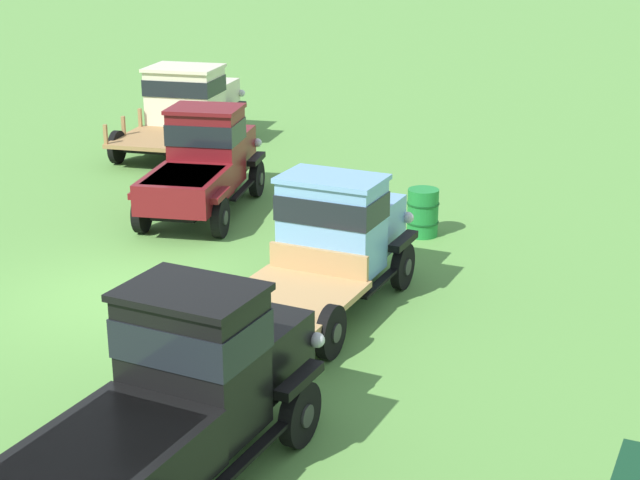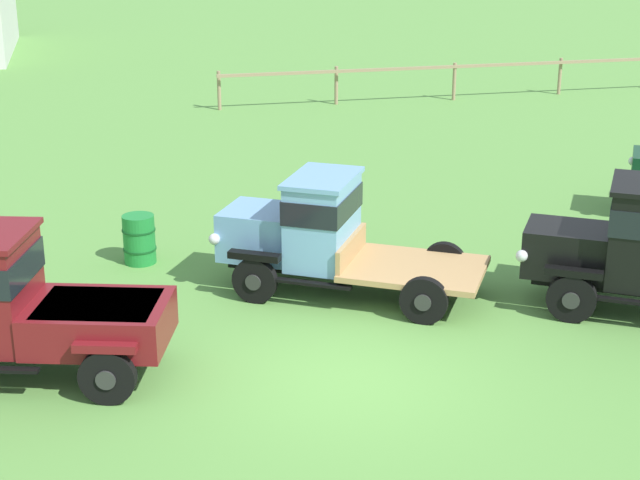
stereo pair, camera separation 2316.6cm
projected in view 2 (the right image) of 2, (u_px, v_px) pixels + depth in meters
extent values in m
plane|color=#5B9342|center=(347.00, 378.00, 14.15)|extent=(240.00, 240.00, 0.00)
cylinder|color=#997F60|center=(219.00, 91.00, 31.70)|extent=(0.12, 0.12, 1.26)
cylinder|color=#997F60|center=(336.00, 85.00, 32.55)|extent=(0.12, 0.12, 1.26)
cylinder|color=#997F60|center=(454.00, 82.00, 33.23)|extent=(0.12, 0.12, 1.26)
cylinder|color=#997F60|center=(560.00, 76.00, 34.22)|extent=(0.12, 0.12, 1.26)
cube|color=#997F60|center=(458.00, 67.00, 33.04)|extent=(16.36, 0.08, 0.10)
cylinder|color=black|center=(108.00, 377.00, 13.32)|extent=(0.81, 0.40, 0.79)
cylinder|color=#2D2D2D|center=(106.00, 381.00, 13.22)|extent=(0.27, 0.11, 0.28)
cylinder|color=black|center=(135.00, 328.00, 14.82)|extent=(0.81, 0.40, 0.79)
cylinder|color=#2D2D2D|center=(137.00, 325.00, 14.92)|extent=(0.27, 0.11, 0.28)
cube|color=black|center=(15.00, 344.00, 14.12)|extent=(4.21, 2.01, 0.12)
cube|color=black|center=(23.00, 322.00, 14.88)|extent=(1.49, 0.57, 0.05)
cube|color=maroon|center=(99.00, 323.00, 13.94)|extent=(2.30, 1.96, 0.60)
cube|color=black|center=(98.00, 305.00, 13.85)|extent=(1.93, 1.66, 0.06)
cube|color=maroon|center=(105.00, 347.00, 13.17)|extent=(0.89, 0.44, 0.12)
cube|color=maroon|center=(133.00, 301.00, 14.67)|extent=(0.89, 0.44, 0.12)
cylinder|color=black|center=(255.00, 281.00, 16.66)|extent=(0.76, 0.54, 0.79)
cylinder|color=#2D2D2D|center=(253.00, 283.00, 16.57)|extent=(0.25, 0.17, 0.28)
cylinder|color=black|center=(289.00, 247.00, 18.25)|extent=(0.76, 0.54, 0.79)
cylinder|color=#2D2D2D|center=(291.00, 245.00, 18.34)|extent=(0.25, 0.17, 0.28)
cylinder|color=black|center=(424.00, 301.00, 15.83)|extent=(0.76, 0.54, 0.79)
cylinder|color=#2D2D2D|center=(423.00, 303.00, 15.75)|extent=(0.25, 0.17, 0.28)
cylinder|color=black|center=(444.00, 264.00, 17.42)|extent=(0.76, 0.54, 0.79)
cylinder|color=#2D2D2D|center=(445.00, 262.00, 17.51)|extent=(0.25, 0.17, 0.28)
cube|color=black|center=(351.00, 268.00, 17.02)|extent=(4.12, 2.99, 0.12)
cube|color=#70A3D1|center=(262.00, 232.00, 17.32)|extent=(1.75, 1.73, 0.85)
cube|color=silver|center=(230.00, 231.00, 17.51)|extent=(0.55, 0.87, 0.64)
sphere|color=silver|center=(214.00, 239.00, 16.90)|extent=(0.20, 0.20, 0.20)
sphere|color=silver|center=(243.00, 216.00, 18.09)|extent=(0.20, 0.20, 0.20)
cube|color=black|center=(254.00, 256.00, 16.51)|extent=(0.88, 0.64, 0.12)
cube|color=black|center=(289.00, 224.00, 18.10)|extent=(0.88, 0.64, 0.12)
cube|color=#70A3D1|center=(323.00, 221.00, 16.90)|extent=(1.62, 1.83, 1.47)
cube|color=black|center=(323.00, 203.00, 16.79)|extent=(1.67, 1.88, 0.41)
cube|color=#70A3D1|center=(323.00, 178.00, 16.64)|extent=(1.74, 1.94, 0.08)
cube|color=black|center=(313.00, 284.00, 16.36)|extent=(1.22, 0.80, 0.05)
cube|color=black|center=(342.00, 250.00, 17.93)|extent=(1.22, 0.80, 0.05)
cube|color=tan|center=(415.00, 269.00, 16.66)|extent=(2.93, 2.74, 0.10)
cube|color=tan|center=(351.00, 249.00, 16.91)|extent=(0.93, 1.49, 0.44)
cylinder|color=black|center=(571.00, 298.00, 15.90)|extent=(0.78, 0.58, 0.80)
cylinder|color=#2D2D2D|center=(571.00, 301.00, 15.81)|extent=(0.25, 0.17, 0.28)
cylinder|color=black|center=(580.00, 265.00, 17.35)|extent=(0.78, 0.58, 0.80)
cylinder|color=#2D2D2D|center=(580.00, 263.00, 17.44)|extent=(0.25, 0.17, 0.28)
cube|color=black|center=(566.00, 250.00, 16.51)|extent=(1.76, 1.68, 0.81)
cube|color=silver|center=(527.00, 248.00, 16.72)|extent=(0.52, 0.79, 0.61)
sphere|color=silver|center=(522.00, 256.00, 16.16)|extent=(0.20, 0.20, 0.20)
sphere|color=silver|center=(531.00, 233.00, 17.24)|extent=(0.20, 0.20, 0.20)
cube|color=black|center=(574.00, 273.00, 15.75)|extent=(0.89, 0.66, 0.12)
cube|color=black|center=(582.00, 241.00, 17.20)|extent=(0.89, 0.66, 0.12)
cube|color=silver|center=(633.00, 171.00, 21.19)|extent=(0.55, 0.87, 0.60)
sphere|color=silver|center=(632.00, 177.00, 20.58)|extent=(0.20, 0.20, 0.20)
sphere|color=silver|center=(633.00, 161.00, 21.78)|extent=(0.20, 0.20, 0.20)
cylinder|color=#1E7F33|center=(139.00, 239.00, 18.46)|extent=(0.60, 0.60, 0.94)
cylinder|color=#124C1E|center=(139.00, 230.00, 18.39)|extent=(0.63, 0.63, 0.03)
cylinder|color=#124C1E|center=(140.00, 248.00, 18.52)|extent=(0.63, 0.63, 0.03)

